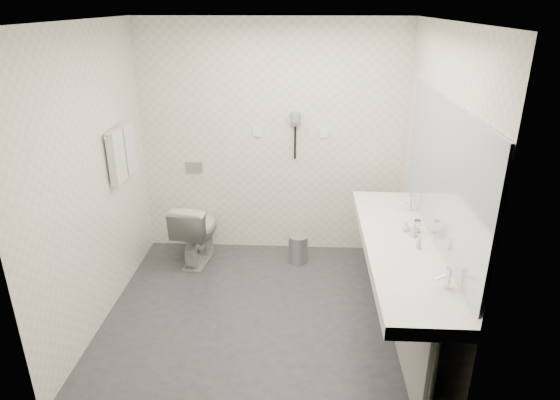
{
  "coord_description": "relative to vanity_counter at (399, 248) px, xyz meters",
  "views": [
    {
      "loc": [
        0.35,
        -3.68,
        2.63
      ],
      "look_at": [
        0.15,
        0.15,
        1.05
      ],
      "focal_mm": 31.07,
      "sensor_mm": 36.0,
      "label": 1
    }
  ],
  "objects": [
    {
      "name": "floor",
      "position": [
        -1.12,
        0.2,
        -0.8
      ],
      "size": [
        2.8,
        2.8,
        0.0
      ],
      "primitive_type": "plane",
      "color": "#2E2F34",
      "rests_on": "ground"
    },
    {
      "name": "ceiling",
      "position": [
        -1.12,
        0.2,
        1.7
      ],
      "size": [
        2.8,
        2.8,
        0.0
      ],
      "primitive_type": "plane",
      "rotation": [
        3.14,
        0.0,
        0.0
      ],
      "color": "white",
      "rests_on": "wall_back"
    },
    {
      "name": "wall_back",
      "position": [
        -1.12,
        1.5,
        0.45
      ],
      "size": [
        2.8,
        0.0,
        2.8
      ],
      "primitive_type": "plane",
      "rotation": [
        1.57,
        0.0,
        0.0
      ],
      "color": "white",
      "rests_on": "floor"
    },
    {
      "name": "wall_front",
      "position": [
        -1.12,
        -1.1,
        0.45
      ],
      "size": [
        2.8,
        0.0,
        2.8
      ],
      "primitive_type": "plane",
      "rotation": [
        -1.57,
        0.0,
        0.0
      ],
      "color": "white",
      "rests_on": "floor"
    },
    {
      "name": "wall_left",
      "position": [
        -2.52,
        0.2,
        0.45
      ],
      "size": [
        0.0,
        2.6,
        2.6
      ],
      "primitive_type": "plane",
      "rotation": [
        1.57,
        0.0,
        1.57
      ],
      "color": "white",
      "rests_on": "floor"
    },
    {
      "name": "wall_right",
      "position": [
        0.27,
        0.2,
        0.45
      ],
      "size": [
        0.0,
        2.6,
        2.6
      ],
      "primitive_type": "plane",
      "rotation": [
        1.57,
        0.0,
        -1.57
      ],
      "color": "white",
      "rests_on": "floor"
    },
    {
      "name": "vanity_counter",
      "position": [
        0.0,
        0.0,
        0.0
      ],
      "size": [
        0.55,
        2.2,
        0.1
      ],
      "primitive_type": "cube",
      "color": "white",
      "rests_on": "floor"
    },
    {
      "name": "vanity_panel",
      "position": [
        0.02,
        0.0,
        -0.42
      ],
      "size": [
        0.03,
        2.15,
        0.75
      ],
      "primitive_type": "cube",
      "color": "#999791",
      "rests_on": "floor"
    },
    {
      "name": "vanity_post_near",
      "position": [
        0.05,
        -1.04,
        -0.42
      ],
      "size": [
        0.06,
        0.06,
        0.75
      ],
      "primitive_type": "cylinder",
      "color": "silver",
      "rests_on": "floor"
    },
    {
      "name": "vanity_post_far",
      "position": [
        0.05,
        1.04,
        -0.42
      ],
      "size": [
        0.06,
        0.06,
        0.75
      ],
      "primitive_type": "cylinder",
      "color": "silver",
      "rests_on": "floor"
    },
    {
      "name": "mirror",
      "position": [
        0.26,
        0.0,
        0.65
      ],
      "size": [
        0.02,
        2.2,
        1.05
      ],
      "primitive_type": "cube",
      "color": "#B2BCC6",
      "rests_on": "wall_right"
    },
    {
      "name": "basin_near",
      "position": [
        0.0,
        -0.65,
        0.04
      ],
      "size": [
        0.4,
        0.31,
        0.05
      ],
      "primitive_type": "ellipsoid",
      "color": "white",
      "rests_on": "vanity_counter"
    },
    {
      "name": "basin_far",
      "position": [
        0.0,
        0.65,
        0.04
      ],
      "size": [
        0.4,
        0.31,
        0.05
      ],
      "primitive_type": "ellipsoid",
      "color": "white",
      "rests_on": "vanity_counter"
    },
    {
      "name": "faucet_near",
      "position": [
        0.19,
        -0.65,
        0.12
      ],
      "size": [
        0.04,
        0.04,
        0.15
      ],
      "primitive_type": "cylinder",
      "color": "silver",
      "rests_on": "vanity_counter"
    },
    {
      "name": "faucet_far",
      "position": [
        0.19,
        0.65,
        0.12
      ],
      "size": [
        0.04,
        0.04,
        0.15
      ],
      "primitive_type": "cylinder",
      "color": "silver",
      "rests_on": "vanity_counter"
    },
    {
      "name": "soap_bottle_a",
      "position": [
        0.13,
        0.11,
        0.11
      ],
      "size": [
        0.07,
        0.07,
        0.12
      ],
      "primitive_type": "imported",
      "rotation": [
        0.0,
        0.0,
        0.66
      ],
      "color": "white",
      "rests_on": "vanity_counter"
    },
    {
      "name": "soap_bottle_b",
      "position": [
        0.08,
        0.21,
        0.09
      ],
      "size": [
        0.08,
        0.08,
        0.08
      ],
      "primitive_type": "imported",
      "rotation": [
        0.0,
        0.0,
        -0.48
      ],
      "color": "white",
      "rests_on": "vanity_counter"
    },
    {
      "name": "soap_bottle_c",
      "position": [
        0.13,
        -0.1,
        0.1
      ],
      "size": [
        0.05,
        0.05,
        0.11
      ],
      "primitive_type": "imported",
      "rotation": [
        0.0,
        0.0,
        -0.41
      ],
      "color": "white",
      "rests_on": "vanity_counter"
    },
    {
      "name": "glass_left",
      "position": [
        0.17,
        0.2,
        0.1
      ],
      "size": [
        0.07,
        0.07,
        0.11
      ],
      "primitive_type": "cylinder",
      "rotation": [
        0.0,
        0.0,
        -0.31
      ],
      "color": "silver",
      "rests_on": "vanity_counter"
    },
    {
      "name": "toilet",
      "position": [
        -1.91,
        1.14,
        -0.45
      ],
      "size": [
        0.47,
        0.73,
        0.69
      ],
      "primitive_type": "imported",
      "rotation": [
        0.0,
        0.0,
        3.01
      ],
      "color": "white",
      "rests_on": "floor"
    },
    {
      "name": "flush_plate",
      "position": [
        -1.98,
        1.49,
        0.15
      ],
      "size": [
        0.18,
        0.02,
        0.12
      ],
      "primitive_type": "cube",
      "color": "#B2B5BA",
      "rests_on": "wall_back"
    },
    {
      "name": "pedal_bin",
      "position": [
        -0.82,
        1.16,
        -0.65
      ],
      "size": [
        0.23,
        0.23,
        0.29
      ],
      "primitive_type": "cylinder",
      "rotation": [
        0.0,
        0.0,
        -0.12
      ],
      "color": "#B2B5BA",
      "rests_on": "floor"
    },
    {
      "name": "bin_lid",
      "position": [
        -0.82,
        1.16,
        -0.5
      ],
      "size": [
        0.21,
        0.21,
        0.02
      ],
      "primitive_type": "cylinder",
      "color": "#B2B5BA",
      "rests_on": "pedal_bin"
    },
    {
      "name": "towel_rail",
      "position": [
        -2.47,
        0.75,
        0.75
      ],
      "size": [
        0.02,
        0.62,
        0.02
      ],
      "primitive_type": "cylinder",
      "rotation": [
        1.57,
        0.0,
        0.0
      ],
      "color": "silver",
      "rests_on": "wall_left"
    },
    {
      "name": "towel_near",
      "position": [
        -2.46,
        0.61,
        0.53
      ],
      "size": [
        0.07,
        0.24,
        0.48
      ],
      "primitive_type": "cube",
      "color": "silver",
      "rests_on": "towel_rail"
    },
    {
      "name": "towel_far",
      "position": [
        -2.46,
        0.89,
        0.53
      ],
      "size": [
        0.07,
        0.24,
        0.48
      ],
      "primitive_type": "cube",
      "color": "silver",
      "rests_on": "towel_rail"
    },
    {
      "name": "dryer_cradle",
      "position": [
        -0.88,
        1.47,
        0.7
      ],
      "size": [
        0.1,
        0.04,
        0.14
      ],
      "primitive_type": "cube",
      "color": "gray",
      "rests_on": "wall_back"
    },
    {
      "name": "dryer_barrel",
      "position": [
        -0.88,
        1.4,
        0.73
      ],
      "size": [
        0.08,
        0.14,
        0.08
      ],
      "primitive_type": "cylinder",
      "rotation": [
        1.57,
        0.0,
        0.0
      ],
      "color": "gray",
      "rests_on": "dryer_cradle"
    },
    {
      "name": "dryer_cord",
      "position": [
        -0.88,
        1.46,
        0.45
      ],
      "size": [
        0.02,
        0.02,
        0.35
      ],
      "primitive_type": "cylinder",
      "color": "black",
      "rests_on": "dryer_cradle"
    },
    {
      "name": "switch_plate_a",
      "position": [
        -1.27,
        1.49,
        0.55
      ],
      "size": [
        0.09,
        0.02,
        0.09
      ],
      "primitive_type": "cube",
      "color": "white",
      "rests_on": "wall_back"
    },
    {
      "name": "switch_plate_b",
      "position": [
        -0.57,
        1.49,
        0.55
      ],
      "size": [
        0.09,
        0.02,
        0.09
      ],
      "primitive_type": "cube",
      "color": "white",
      "rests_on": "wall_back"
    }
  ]
}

